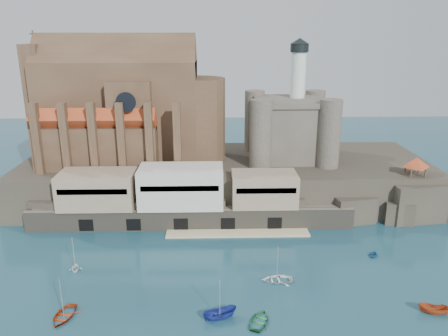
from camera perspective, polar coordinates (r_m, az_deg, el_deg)
name	(u,v)px	position (r m, az deg, el deg)	size (l,w,h in m)	color
ground	(232,280)	(77.11, 1.03, -14.40)	(300.00, 300.00, 0.00)	#173F4E
promontory	(225,179)	(110.84, 0.08, -1.45)	(100.00, 36.00, 10.00)	#2A261F
quay	(181,198)	(95.36, -5.69, -3.98)	(70.00, 12.00, 13.05)	#625C4E
church	(127,111)	(111.01, -12.51, 7.34)	(47.00, 25.93, 30.51)	#493322
castle_keep	(289,126)	(110.59, 8.55, 5.50)	(21.20, 21.20, 29.30)	#4D473C
rock_outcrop	(411,200)	(108.22, 23.28, -3.90)	(14.50, 10.50, 8.70)	#2A261F
pavilion	(416,163)	(105.74, 23.80, 0.54)	(6.40, 6.40, 5.40)	#493322
boat_0	(64,317)	(72.61, -20.18, -17.81)	(4.04, 1.17, 5.66)	#A8310C
boat_2	(220,318)	(68.34, -0.55, -19.05)	(1.95, 2.00, 5.18)	navy
boat_3	(260,322)	(67.85, 4.70, -19.42)	(3.71, 1.08, 5.19)	#268240
boat_4	(76,270)	(84.20, -18.82, -12.48)	(2.63, 1.61, 3.05)	white
boat_5	(433,313)	(76.21, 25.64, -16.73)	(1.72, 1.76, 4.56)	#B0431A
boat_6	(277,281)	(77.42, 6.91, -14.40)	(3.85, 1.12, 5.39)	white
boat_7	(373,256)	(88.95, 18.93, -10.82)	(2.37, 1.45, 2.75)	#1C58A0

